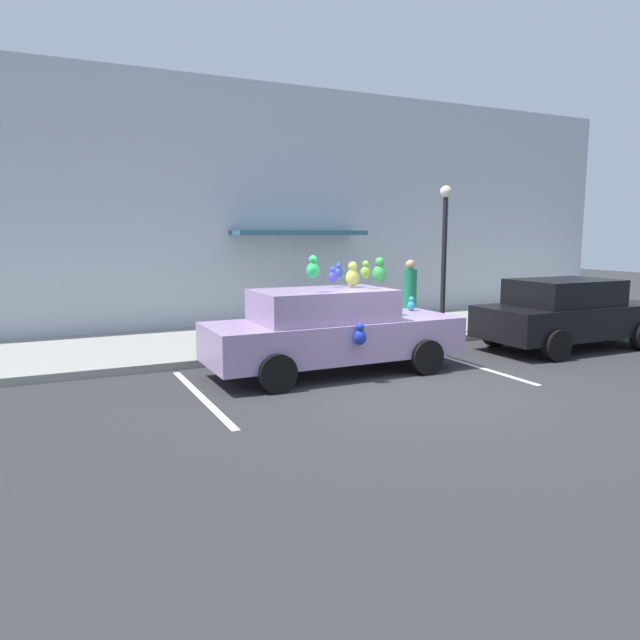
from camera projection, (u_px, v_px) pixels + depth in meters
name	position (u px, v px, depth m)	size (l,w,h in m)	color
ground_plane	(408.00, 389.00, 9.78)	(60.00, 60.00, 0.00)	#2D2D30
sidewalk	(290.00, 337.00, 14.23)	(24.00, 4.00, 0.15)	gray
storefront_building	(258.00, 208.00, 15.69)	(24.00, 1.25, 6.40)	#B2B7C1
parking_stripe_front	(469.00, 364.00, 11.58)	(0.12, 3.60, 0.01)	silver
parking_stripe_rear	(201.00, 397.00, 9.30)	(0.12, 3.60, 0.01)	silver
plush_covered_car	(332.00, 330.00, 10.76)	(4.68, 1.94, 2.17)	#9E81AC
parked_sedan_behind	(568.00, 313.00, 13.07)	(4.22, 1.97, 1.54)	black
teddy_bear_on_sidewalk	(365.00, 328.00, 13.45)	(0.30, 0.25, 0.58)	pink
street_lamp_post	(444.00, 243.00, 14.00)	(0.28, 0.28, 3.49)	black
pedestrian_near_shopfront	(410.00, 294.00, 15.58)	(0.36, 0.36, 1.70)	#1F7D54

